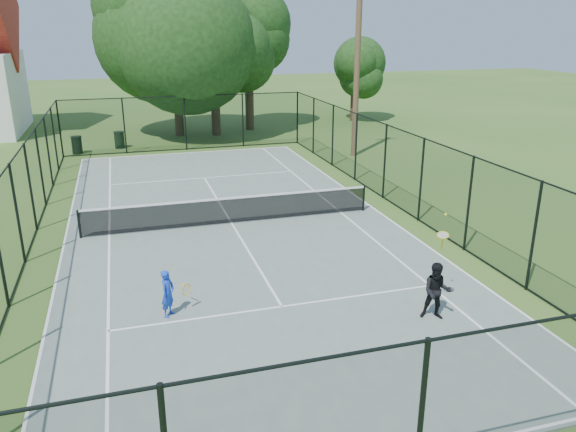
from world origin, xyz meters
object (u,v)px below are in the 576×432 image
object	(u,v)px
player_blue	(168,293)
player_black	(437,291)
trash_bin_right	(119,140)
tennis_net	(231,209)
trash_bin_left	(77,145)
utility_pole	(357,70)

from	to	relation	value
player_blue	player_black	bearing A→B (deg)	-17.76
trash_bin_right	player_blue	distance (m)	20.59
tennis_net	player_blue	world-z (taller)	player_blue
tennis_net	trash_bin_left	world-z (taller)	tennis_net
trash_bin_left	utility_pole	size ratio (longest dim) A/B	0.11
player_blue	tennis_net	bearing A→B (deg)	65.91
trash_bin_left	player_blue	distance (m)	19.97
trash_bin_right	player_blue	world-z (taller)	player_blue
trash_bin_right	player_black	world-z (taller)	player_black
trash_bin_left	player_black	world-z (taller)	player_black
player_blue	utility_pole	bearing A→B (deg)	53.52
tennis_net	utility_pole	xyz separation A→B (m)	(8.42, 9.00, 3.86)
tennis_net	trash_bin_right	distance (m)	14.97
trash_bin_right	player_black	size ratio (longest dim) A/B	0.40
trash_bin_left	trash_bin_right	xyz separation A→B (m)	(2.23, 0.85, -0.00)
utility_pole	player_black	world-z (taller)	utility_pole
player_blue	trash_bin_right	bearing A→B (deg)	92.46
trash_bin_left	utility_pole	bearing A→B (deg)	-18.24
trash_bin_left	player_blue	bearing A→B (deg)	-81.04
utility_pole	player_blue	size ratio (longest dim) A/B	7.50
trash_bin_left	utility_pole	distance (m)	15.49
tennis_net	trash_bin_right	size ratio (longest dim) A/B	10.67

